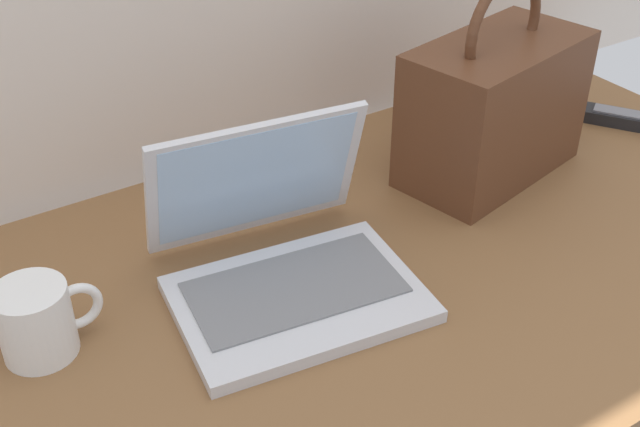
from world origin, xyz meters
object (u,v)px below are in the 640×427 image
object	(u,v)px
laptop	(283,256)
coffee_mug	(38,320)
handbag	(494,106)
remote_control_near	(627,119)

from	to	relation	value
laptop	coffee_mug	xyz separation A→B (m)	(-0.31, 0.05, 0.00)
laptop	handbag	distance (m)	0.44
laptop	handbag	world-z (taller)	handbag
laptop	remote_control_near	world-z (taller)	laptop
coffee_mug	remote_control_near	distance (m)	1.06
laptop	remote_control_near	bearing A→B (deg)	4.31
laptop	coffee_mug	bearing A→B (deg)	171.53
coffee_mug	remote_control_near	bearing A→B (deg)	0.59
coffee_mug	remote_control_near	world-z (taller)	coffee_mug
laptop	handbag	xyz separation A→B (m)	(0.43, 0.08, 0.07)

